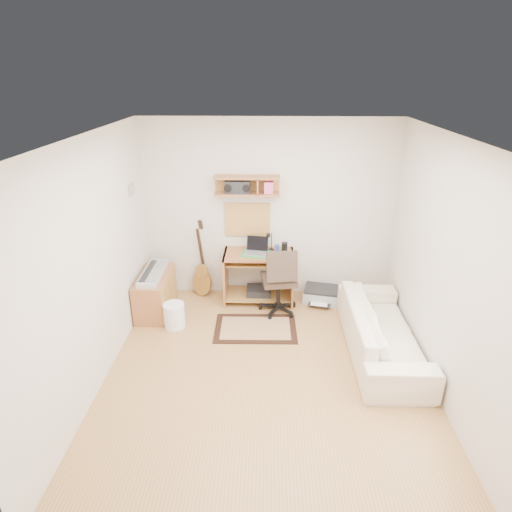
{
  "coord_description": "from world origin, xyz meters",
  "views": [
    {
      "loc": [
        0.0,
        -3.99,
        3.17
      ],
      "look_at": [
        -0.15,
        1.05,
        1.0
      ],
      "focal_mm": 30.53,
      "sensor_mm": 36.0,
      "label": 1
    }
  ],
  "objects_px": {
    "sofa": "(383,323)",
    "cabinet": "(155,293)",
    "printer": "(321,295)",
    "desk": "(259,277)",
    "task_chair": "(279,279)"
  },
  "relations": [
    {
      "from": "desk",
      "to": "sofa",
      "type": "bearing_deg",
      "value": -39.19
    },
    {
      "from": "desk",
      "to": "task_chair",
      "type": "height_order",
      "value": "task_chair"
    },
    {
      "from": "cabinet",
      "to": "printer",
      "type": "height_order",
      "value": "cabinet"
    },
    {
      "from": "task_chair",
      "to": "sofa",
      "type": "xyz_separation_m",
      "value": [
        1.23,
        -0.91,
        -0.12
      ]
    },
    {
      "from": "printer",
      "to": "sofa",
      "type": "height_order",
      "value": "sofa"
    },
    {
      "from": "task_chair",
      "to": "cabinet",
      "type": "bearing_deg",
      "value": 171.95
    },
    {
      "from": "desk",
      "to": "cabinet",
      "type": "relative_size",
      "value": 1.11
    },
    {
      "from": "desk",
      "to": "sofa",
      "type": "relative_size",
      "value": 0.51
    },
    {
      "from": "desk",
      "to": "printer",
      "type": "height_order",
      "value": "desk"
    },
    {
      "from": "desk",
      "to": "cabinet",
      "type": "bearing_deg",
      "value": -166.34
    },
    {
      "from": "sofa",
      "to": "desk",
      "type": "bearing_deg",
      "value": 50.81
    },
    {
      "from": "cabinet",
      "to": "printer",
      "type": "bearing_deg",
      "value": 8.76
    },
    {
      "from": "printer",
      "to": "sofa",
      "type": "xyz_separation_m",
      "value": [
        0.58,
        -1.25,
        0.3
      ]
    },
    {
      "from": "desk",
      "to": "cabinet",
      "type": "height_order",
      "value": "desk"
    },
    {
      "from": "sofa",
      "to": "cabinet",
      "type": "bearing_deg",
      "value": 73.45
    }
  ]
}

